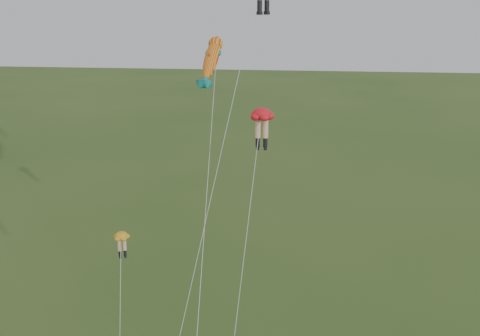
# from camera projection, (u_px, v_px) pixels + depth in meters

# --- Properties ---
(legs_kite_red_mid) EXTENTS (2.14, 7.23, 15.70)m
(legs_kite_red_mid) POSITION_uv_depth(u_px,v_px,m) (261.00, 123.00, 27.92)
(legs_kite_red_mid) COLOR red
(legs_kite_red_mid) RESTS_ON ground
(legs_kite_yellow) EXTENTS (1.14, 3.04, 9.73)m
(legs_kite_yellow) POSITION_uv_depth(u_px,v_px,m) (121.00, 249.00, 27.42)
(legs_kite_yellow) COLOR orange
(legs_kite_yellow) RESTS_ON ground
(fish_kite) EXTENTS (1.36, 11.16, 19.34)m
(fish_kite) POSITION_uv_depth(u_px,v_px,m) (212.00, 60.00, 30.87)
(fish_kite) COLOR orange
(fish_kite) RESTS_ON ground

